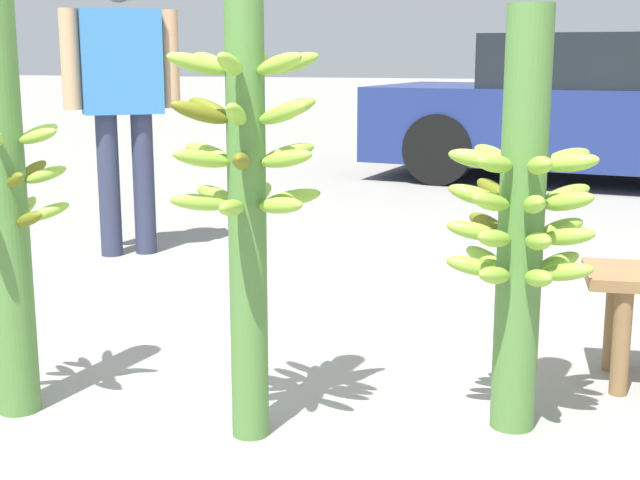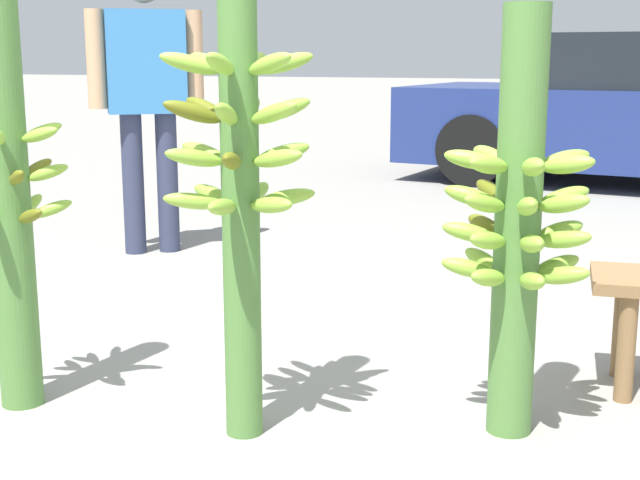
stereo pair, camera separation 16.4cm
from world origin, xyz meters
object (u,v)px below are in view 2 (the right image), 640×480
object	(u,v)px
banana_stalk_left	(9,203)
banana_stalk_center	(240,171)
vendor_person	(147,84)
banana_stalk_right	(518,223)

from	to	relation	value
banana_stalk_left	banana_stalk_center	world-z (taller)	banana_stalk_center
banana_stalk_center	vendor_person	world-z (taller)	vendor_person
banana_stalk_left	vendor_person	world-z (taller)	vendor_person
banana_stalk_center	banana_stalk_right	distance (m)	0.82
vendor_person	banana_stalk_center	bearing A→B (deg)	-89.54
banana_stalk_right	banana_stalk_center	bearing A→B (deg)	-159.06
banana_stalk_left	banana_stalk_right	xyz separation A→B (m)	(1.53, 0.32, -0.02)
banana_stalk_right	vendor_person	distance (m)	2.96
banana_stalk_left	banana_stalk_right	size ratio (longest dim) A/B	1.03
banana_stalk_right	vendor_person	size ratio (longest dim) A/B	0.78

